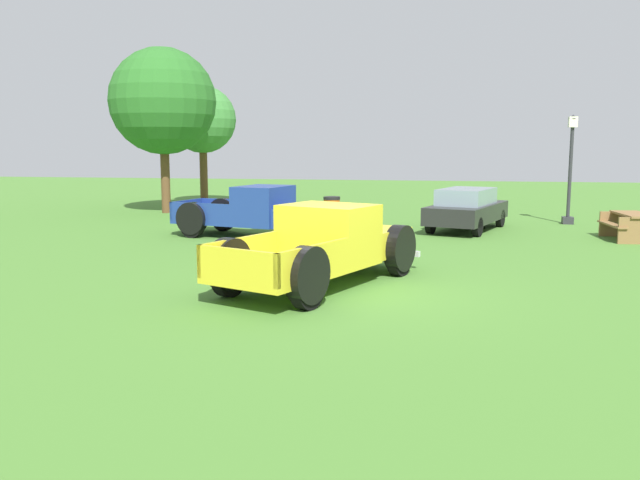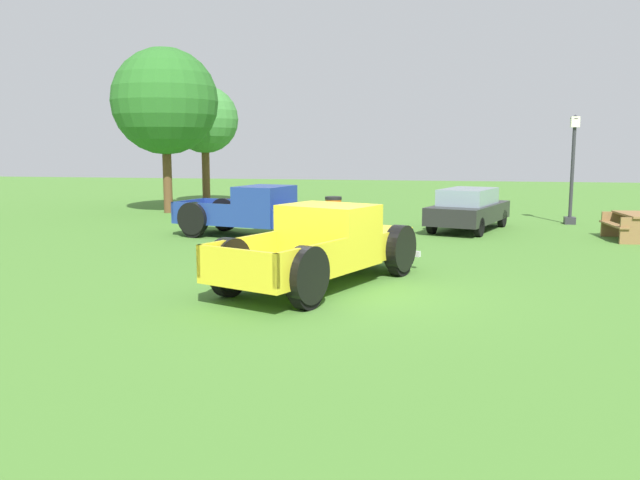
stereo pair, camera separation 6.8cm
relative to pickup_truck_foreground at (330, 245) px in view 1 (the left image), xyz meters
name	(u,v)px [view 1 (the left image)]	position (x,y,z in m)	size (l,w,h in m)	color
ground_plane	(340,290)	(0.29, -0.66, -0.75)	(80.00, 80.00, 0.00)	#477A2D
pickup_truck_foreground	(330,245)	(0.00, 0.00, 0.00)	(3.64, 5.41, 1.56)	yellow
pickup_truck_behind_left	(265,213)	(-2.93, 5.91, -0.01)	(5.31, 2.99, 1.54)	navy
sedan_distant_a	(467,208)	(2.98, 8.83, -0.03)	(2.87, 4.38, 1.36)	black
lamp_post_near	(570,167)	(6.52, 11.23, 1.23)	(0.36, 0.36, 3.76)	#2D2D33
picnic_table	(634,223)	(7.64, 7.40, -0.25)	(1.63, 1.92, 0.78)	olive
trash_can	(332,210)	(-1.60, 9.80, -0.27)	(0.59, 0.59, 0.95)	orange
oak_tree_east	(163,102)	(-8.86, 12.33, 3.71)	(4.23, 4.23, 6.59)	brown
oak_tree_west	(202,120)	(-8.81, 16.55, 3.14)	(3.10, 3.10, 5.47)	brown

